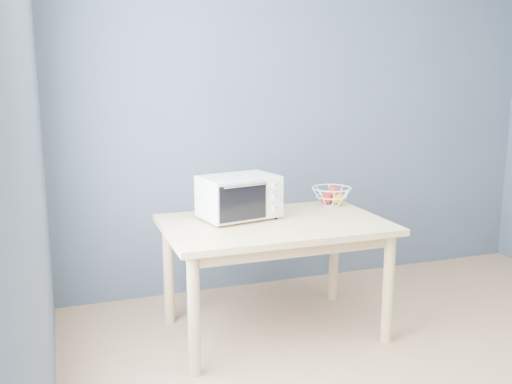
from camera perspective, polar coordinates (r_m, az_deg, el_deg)
name	(u,v)px	position (r m, az deg, el deg)	size (l,w,h in m)	color
dining_table	(275,237)	(3.65, 1.87, -4.51)	(1.40, 0.90, 0.75)	#DAC083
toaster_oven	(236,197)	(3.65, -1.97, -0.48)	(0.54, 0.44, 0.28)	silver
fruit_basket	(331,195)	(4.10, 7.55, -0.33)	(0.36, 0.36, 0.14)	white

